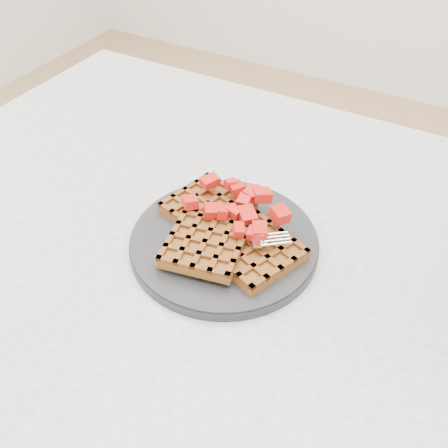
% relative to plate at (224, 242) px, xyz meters
% --- Properties ---
extents(table, '(1.20, 0.80, 0.75)m').
position_rel_plate_xyz_m(table, '(0.05, 0.02, -0.12)').
color(table, silver).
rests_on(table, ground).
extents(plate, '(0.25, 0.25, 0.02)m').
position_rel_plate_xyz_m(plate, '(0.00, 0.00, 0.00)').
color(plate, black).
rests_on(plate, table).
extents(waffles, '(0.22, 0.19, 0.03)m').
position_rel_plate_xyz_m(waffles, '(0.00, -0.00, 0.02)').
color(waffles, brown).
rests_on(waffles, plate).
extents(strawberry_pile, '(0.15, 0.15, 0.02)m').
position_rel_plate_xyz_m(strawberry_pile, '(-0.00, 0.00, 0.05)').
color(strawberry_pile, '#A00100').
rests_on(strawberry_pile, waffles).
extents(fork, '(0.16, 0.13, 0.02)m').
position_rel_plate_xyz_m(fork, '(0.03, -0.03, 0.02)').
color(fork, silver).
rests_on(fork, plate).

